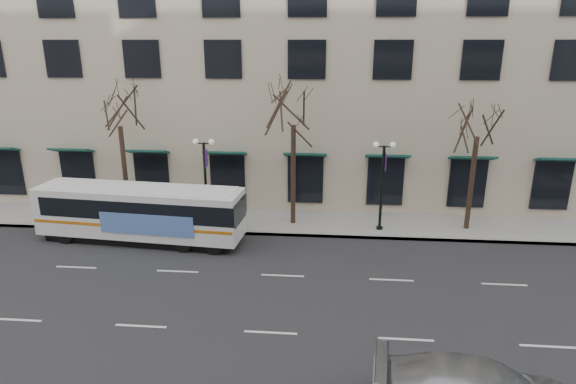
# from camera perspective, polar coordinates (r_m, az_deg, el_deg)

# --- Properties ---
(ground) EXTENTS (160.00, 160.00, 0.00)m
(ground) POSITION_cam_1_polar(r_m,az_deg,el_deg) (20.69, -1.29, -12.80)
(ground) COLOR black
(ground) RESTS_ON ground
(sidewalk_far) EXTENTS (80.00, 4.00, 0.15)m
(sidewalk_far) POSITION_cam_1_polar(r_m,az_deg,el_deg) (28.85, 10.61, -3.87)
(sidewalk_far) COLOR gray
(sidewalk_far) RESTS_ON ground
(building_hotel) EXTENTS (40.00, 20.00, 24.00)m
(building_hotel) POSITION_cam_1_polar(r_m,az_deg,el_deg) (38.99, -1.00, 19.78)
(building_hotel) COLOR #C0AB92
(building_hotel) RESTS_ON ground
(tree_far_left) EXTENTS (3.60, 3.60, 8.34)m
(tree_far_left) POSITION_cam_1_polar(r_m,az_deg,el_deg) (29.38, -19.46, 9.20)
(tree_far_left) COLOR black
(tree_far_left) RESTS_ON ground
(tree_far_mid) EXTENTS (3.60, 3.60, 8.55)m
(tree_far_mid) POSITION_cam_1_polar(r_m,az_deg,el_deg) (26.86, 0.65, 9.94)
(tree_far_mid) COLOR black
(tree_far_mid) RESTS_ON ground
(tree_far_right) EXTENTS (3.60, 3.60, 8.06)m
(tree_far_right) POSITION_cam_1_polar(r_m,az_deg,el_deg) (28.03, 21.71, 8.03)
(tree_far_right) COLOR black
(tree_far_right) RESTS_ON ground
(lamp_post_left) EXTENTS (1.22, 0.45, 5.21)m
(lamp_post_left) POSITION_cam_1_polar(r_m,az_deg,el_deg) (27.90, -9.75, 1.66)
(lamp_post_left) COLOR black
(lamp_post_left) RESTS_ON ground
(lamp_post_right) EXTENTS (1.22, 0.45, 5.21)m
(lamp_post_right) POSITION_cam_1_polar(r_m,az_deg,el_deg) (27.18, 11.11, 1.16)
(lamp_post_right) COLOR black
(lamp_post_right) RESTS_ON ground
(city_bus) EXTENTS (11.34, 3.40, 3.03)m
(city_bus) POSITION_cam_1_polar(r_m,az_deg,el_deg) (27.03, -17.00, -2.26)
(city_bus) COLOR white
(city_bus) RESTS_ON ground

